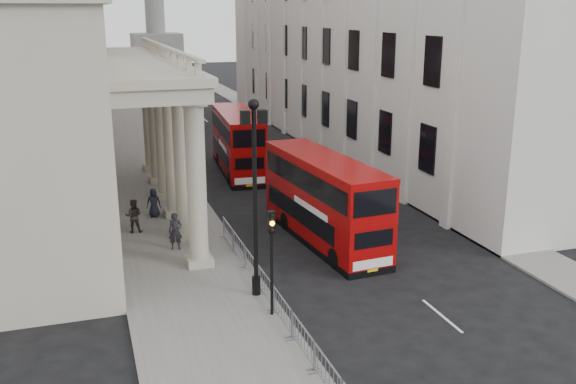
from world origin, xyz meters
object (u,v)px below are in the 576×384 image
object	(u,v)px
lamp_post_north	(158,93)
bus_far	(237,141)
lamp_post_mid	(189,122)
pedestrian_a	(175,231)
lamp_post_south	(255,186)
bus_near	(324,198)
pedestrian_c	(154,203)
traffic_light	(272,244)
pedestrian_b	(133,216)

from	to	relation	value
lamp_post_north	bus_far	size ratio (longest dim) A/B	0.78
lamp_post_mid	pedestrian_a	bearing A→B (deg)	-104.37
lamp_post_south	lamp_post_mid	bearing A→B (deg)	90.00
bus_far	pedestrian_a	bearing A→B (deg)	-109.75
bus_near	bus_far	distance (m)	16.03
pedestrian_c	pedestrian_a	bearing A→B (deg)	-73.46
traffic_light	bus_far	size ratio (longest dim) A/B	0.40
traffic_light	bus_far	world-z (taller)	bus_far
lamp_post_mid	pedestrian_b	bearing A→B (deg)	-123.90
lamp_post_north	bus_far	distance (m)	11.60
lamp_post_north	pedestrian_a	xyz separation A→B (m)	(-2.45, -25.58, -3.84)
bus_near	pedestrian_a	size ratio (longest dim) A/B	5.58
bus_far	bus_near	bearing A→B (deg)	-82.61
pedestrian_b	pedestrian_c	size ratio (longest dim) A/B	1.09
traffic_light	bus_near	bearing A→B (deg)	56.13
lamp_post_north	traffic_light	world-z (taller)	lamp_post_north
pedestrian_c	bus_near	bearing A→B (deg)	-26.75
lamp_post_mid	pedestrian_c	bearing A→B (deg)	-126.64
pedestrian_c	lamp_post_north	bearing A→B (deg)	94.01
traffic_light	bus_near	xyz separation A→B (m)	(5.10, 7.60, -0.76)
lamp_post_north	pedestrian_a	distance (m)	25.98
bus_near	pedestrian_a	xyz separation A→B (m)	(-7.65, 0.84, -1.28)
lamp_post_north	bus_far	world-z (taller)	lamp_post_north
traffic_light	bus_near	distance (m)	9.18
bus_far	pedestrian_a	distance (m)	16.73
lamp_post_north	pedestrian_a	size ratio (longest dim) A/B	4.38
bus_near	pedestrian_b	xyz separation A→B (m)	(-9.44, 4.12, -1.30)
lamp_post_mid	lamp_post_north	xyz separation A→B (m)	(0.00, 16.00, 0.00)
bus_far	pedestrian_b	xyz separation A→B (m)	(-8.69, -11.90, -1.32)
lamp_post_south	bus_near	bearing A→B (deg)	47.02
lamp_post_mid	traffic_light	distance (m)	18.11
bus_near	bus_far	bearing A→B (deg)	87.88
pedestrian_b	bus_near	bearing A→B (deg)	168.22
traffic_light	bus_far	distance (m)	24.03
pedestrian_a	pedestrian_b	size ratio (longest dim) A/B	1.02
lamp_post_south	bus_far	xyz separation A→B (m)	(4.46, 21.60, -2.55)
pedestrian_a	pedestrian_b	xyz separation A→B (m)	(-1.78, 3.28, -0.02)
lamp_post_south	lamp_post_mid	xyz separation A→B (m)	(0.00, 16.00, 0.00)
lamp_post_south	pedestrian_a	bearing A→B (deg)	110.92
traffic_light	bus_far	xyz separation A→B (m)	(4.36, 23.62, -0.74)
bus_far	lamp_post_north	bearing A→B (deg)	117.93
pedestrian_b	pedestrian_c	bearing A→B (deg)	-107.36
lamp_post_mid	pedestrian_b	distance (m)	8.52
lamp_post_south	pedestrian_c	size ratio (longest dim) A/B	4.90
traffic_light	pedestrian_a	world-z (taller)	traffic_light
bus_near	lamp_post_north	bearing A→B (deg)	96.36
bus_near	pedestrian_b	distance (m)	10.38
lamp_post_north	pedestrian_c	xyz separation A→B (m)	(-2.88, -19.87, -3.94)
lamp_post_south	bus_far	bearing A→B (deg)	78.34
lamp_post_mid	pedestrian_a	xyz separation A→B (m)	(-2.45, -9.58, -3.84)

